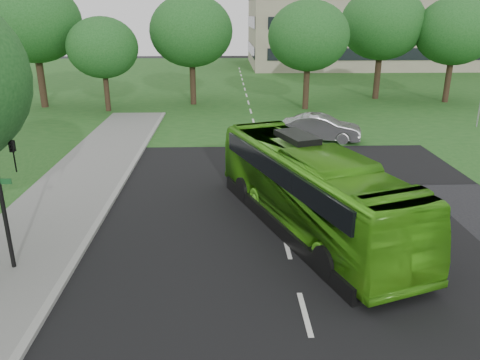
{
  "coord_description": "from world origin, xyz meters",
  "views": [
    {
      "loc": [
        -2.11,
        -12.71,
        7.75
      ],
      "look_at": [
        -1.57,
        4.47,
        1.6
      ],
      "focal_mm": 35.0,
      "sensor_mm": 36.0,
      "label": 1
    }
  ],
  "objects_px": {
    "sedan": "(321,128)",
    "tree_park_f": "(33,22)",
    "tree_park_c": "(309,36)",
    "bus": "(309,188)",
    "traffic_light": "(5,189)",
    "tree_park_b": "(191,31)",
    "tree_park_d": "(382,24)",
    "tree_park_e": "(455,31)",
    "tree_park_a": "(103,48)"
  },
  "relations": [
    {
      "from": "tree_park_c",
      "to": "tree_park_d",
      "type": "distance_m",
      "value": 9.01
    },
    {
      "from": "tree_park_d",
      "to": "tree_park_f",
      "type": "relative_size",
      "value": 0.97
    },
    {
      "from": "sedan",
      "to": "tree_park_a",
      "type": "bearing_deg",
      "value": 73.76
    },
    {
      "from": "tree_park_b",
      "to": "tree_park_c",
      "type": "xyz_separation_m",
      "value": [
        9.72,
        -2.44,
        -0.31
      ]
    },
    {
      "from": "tree_park_c",
      "to": "traffic_light",
      "type": "bearing_deg",
      "value": -117.09
    },
    {
      "from": "tree_park_a",
      "to": "bus",
      "type": "bearing_deg",
      "value": -60.65
    },
    {
      "from": "tree_park_a",
      "to": "sedan",
      "type": "bearing_deg",
      "value": -32.43
    },
    {
      "from": "traffic_light",
      "to": "tree_park_c",
      "type": "bearing_deg",
      "value": 65.52
    },
    {
      "from": "tree_park_a",
      "to": "tree_park_e",
      "type": "distance_m",
      "value": 30.28
    },
    {
      "from": "tree_park_e",
      "to": "traffic_light",
      "type": "relative_size",
      "value": 1.94
    },
    {
      "from": "tree_park_d",
      "to": "traffic_light",
      "type": "relative_size",
      "value": 2.13
    },
    {
      "from": "sedan",
      "to": "traffic_light",
      "type": "height_order",
      "value": "traffic_light"
    },
    {
      "from": "sedan",
      "to": "tree_park_f",
      "type": "bearing_deg",
      "value": 77.44
    },
    {
      "from": "bus",
      "to": "traffic_light",
      "type": "bearing_deg",
      "value": 177.13
    },
    {
      "from": "traffic_light",
      "to": "tree_park_e",
      "type": "bearing_deg",
      "value": 49.9
    },
    {
      "from": "tree_park_a",
      "to": "tree_park_d",
      "type": "height_order",
      "value": "tree_park_d"
    },
    {
      "from": "tree_park_a",
      "to": "tree_park_e",
      "type": "relative_size",
      "value": 0.82
    },
    {
      "from": "bus",
      "to": "traffic_light",
      "type": "xyz_separation_m",
      "value": [
        -9.74,
        -2.95,
        1.19
      ]
    },
    {
      "from": "tree_park_e",
      "to": "sedan",
      "type": "relative_size",
      "value": 1.83
    },
    {
      "from": "tree_park_f",
      "to": "sedan",
      "type": "relative_size",
      "value": 2.07
    },
    {
      "from": "tree_park_d",
      "to": "sedan",
      "type": "relative_size",
      "value": 2.01
    },
    {
      "from": "tree_park_a",
      "to": "tree_park_f",
      "type": "height_order",
      "value": "tree_park_f"
    },
    {
      "from": "tree_park_a",
      "to": "traffic_light",
      "type": "xyz_separation_m",
      "value": [
        3.19,
        -25.94,
        -2.34
      ]
    },
    {
      "from": "tree_park_f",
      "to": "sedan",
      "type": "xyz_separation_m",
      "value": [
        21.87,
        -12.0,
        -6.22
      ]
    },
    {
      "from": "tree_park_e",
      "to": "bus",
      "type": "distance_m",
      "value": 31.66
    },
    {
      "from": "sedan",
      "to": "traffic_light",
      "type": "relative_size",
      "value": 1.06
    },
    {
      "from": "tree_park_b",
      "to": "traffic_light",
      "type": "xyz_separation_m",
      "value": [
        -3.76,
        -28.79,
        -3.52
      ]
    },
    {
      "from": "tree_park_a",
      "to": "tree_park_b",
      "type": "xyz_separation_m",
      "value": [
        6.95,
        2.85,
        1.17
      ]
    },
    {
      "from": "tree_park_e",
      "to": "tree_park_d",
      "type": "bearing_deg",
      "value": 160.76
    },
    {
      "from": "sedan",
      "to": "tree_park_e",
      "type": "bearing_deg",
      "value": -30.54
    },
    {
      "from": "tree_park_e",
      "to": "tree_park_f",
      "type": "bearing_deg",
      "value": -177.89
    },
    {
      "from": "tree_park_b",
      "to": "sedan",
      "type": "xyz_separation_m",
      "value": [
        8.98,
        -12.97,
        -5.47
      ]
    },
    {
      "from": "tree_park_b",
      "to": "tree_park_d",
      "type": "distance_m",
      "value": 17.45
    },
    {
      "from": "tree_park_f",
      "to": "traffic_light",
      "type": "distance_m",
      "value": 29.59
    },
    {
      "from": "tree_park_a",
      "to": "sedan",
      "type": "relative_size",
      "value": 1.5
    },
    {
      "from": "tree_park_c",
      "to": "tree_park_e",
      "type": "relative_size",
      "value": 0.96
    },
    {
      "from": "tree_park_a",
      "to": "traffic_light",
      "type": "height_order",
      "value": "tree_park_a"
    },
    {
      "from": "tree_park_e",
      "to": "sedan",
      "type": "distance_m",
      "value": 20.18
    },
    {
      "from": "tree_park_e",
      "to": "bus",
      "type": "height_order",
      "value": "tree_park_e"
    },
    {
      "from": "tree_park_a",
      "to": "tree_park_b",
      "type": "height_order",
      "value": "tree_park_b"
    },
    {
      "from": "tree_park_d",
      "to": "sedan",
      "type": "bearing_deg",
      "value": -118.34
    },
    {
      "from": "tree_park_b",
      "to": "tree_park_f",
      "type": "height_order",
      "value": "tree_park_f"
    },
    {
      "from": "tree_park_b",
      "to": "tree_park_e",
      "type": "height_order",
      "value": "tree_park_b"
    },
    {
      "from": "tree_park_c",
      "to": "sedan",
      "type": "height_order",
      "value": "tree_park_c"
    },
    {
      "from": "tree_park_d",
      "to": "tree_park_e",
      "type": "xyz_separation_m",
      "value": [
        5.86,
        -2.05,
        -0.57
      ]
    },
    {
      "from": "tree_park_a",
      "to": "traffic_light",
      "type": "relative_size",
      "value": 1.6
    },
    {
      "from": "tree_park_a",
      "to": "bus",
      "type": "distance_m",
      "value": 26.62
    },
    {
      "from": "tree_park_b",
      "to": "bus",
      "type": "distance_m",
      "value": 26.95
    },
    {
      "from": "traffic_light",
      "to": "tree_park_f",
      "type": "bearing_deg",
      "value": 110.77
    },
    {
      "from": "tree_park_b",
      "to": "tree_park_f",
      "type": "relative_size",
      "value": 0.9
    }
  ]
}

